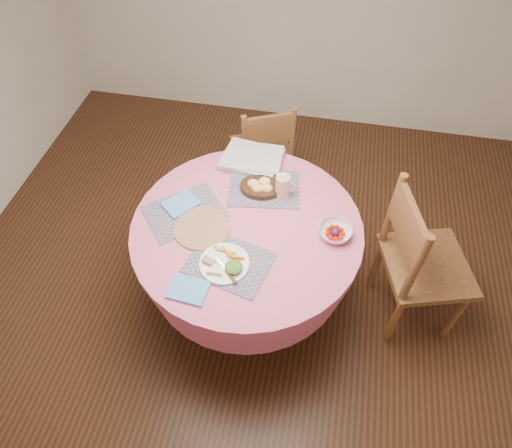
# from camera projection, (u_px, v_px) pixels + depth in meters

# --- Properties ---
(ground) EXTENTS (4.00, 4.00, 0.00)m
(ground) POSITION_uv_depth(u_px,v_px,m) (249.00, 298.00, 3.00)
(ground) COLOR #331C0F
(ground) RESTS_ON ground
(room_envelope) EXTENTS (4.01, 4.01, 2.71)m
(room_envelope) POSITION_uv_depth(u_px,v_px,m) (243.00, 60.00, 1.68)
(room_envelope) COLOR silver
(room_envelope) RESTS_ON ground
(dining_table) EXTENTS (1.24, 1.24, 0.75)m
(dining_table) POSITION_uv_depth(u_px,v_px,m) (247.00, 248.00, 2.57)
(dining_table) COLOR #D86493
(dining_table) RESTS_ON ground
(chair_right) EXTENTS (0.57, 0.59, 1.03)m
(chair_right) POSITION_uv_depth(u_px,v_px,m) (418.00, 262.00, 2.53)
(chair_right) COLOR brown
(chair_right) RESTS_ON ground
(chair_back) EXTENTS (0.53, 0.52, 0.87)m
(chair_back) POSITION_uv_depth(u_px,v_px,m) (264.00, 150.00, 3.25)
(chair_back) COLOR brown
(chair_back) RESTS_ON ground
(placemat_front) EXTENTS (0.46, 0.39, 0.01)m
(placemat_front) POSITION_uv_depth(u_px,v_px,m) (229.00, 263.00, 2.27)
(placemat_front) COLOR #146E73
(placemat_front) RESTS_ON dining_table
(placemat_left) EXTENTS (0.50, 0.49, 0.01)m
(placemat_left) POSITION_uv_depth(u_px,v_px,m) (184.00, 212.00, 2.48)
(placemat_left) COLOR #146E73
(placemat_left) RESTS_ON dining_table
(placemat_back) EXTENTS (0.44, 0.35, 0.01)m
(placemat_back) POSITION_uv_depth(u_px,v_px,m) (264.00, 188.00, 2.59)
(placemat_back) COLOR #146E73
(placemat_back) RESTS_ON dining_table
(wicker_trivet) EXTENTS (0.30, 0.30, 0.01)m
(wicker_trivet) POSITION_uv_depth(u_px,v_px,m) (202.00, 228.00, 2.40)
(wicker_trivet) COLOR brown
(wicker_trivet) RESTS_ON dining_table
(napkin_near) EXTENTS (0.19, 0.16, 0.01)m
(napkin_near) POSITION_uv_depth(u_px,v_px,m) (189.00, 290.00, 2.16)
(napkin_near) COLOR #5497DA
(napkin_near) RESTS_ON dining_table
(napkin_far) EXTENTS (0.22, 0.23, 0.01)m
(napkin_far) POSITION_uv_depth(u_px,v_px,m) (181.00, 204.00, 2.50)
(napkin_far) COLOR #5497DA
(napkin_far) RESTS_ON placemat_left
(dinner_plate) EXTENTS (0.25, 0.25, 0.05)m
(dinner_plate) POSITION_uv_depth(u_px,v_px,m) (226.00, 264.00, 2.24)
(dinner_plate) COLOR white
(dinner_plate) RESTS_ON placemat_front
(bread_bowl) EXTENTS (0.23, 0.23, 0.08)m
(bread_bowl) POSITION_uv_depth(u_px,v_px,m) (260.00, 186.00, 2.56)
(bread_bowl) COLOR black
(bread_bowl) RESTS_ON placemat_back
(latte_mug) EXTENTS (0.12, 0.08, 0.14)m
(latte_mug) POSITION_uv_depth(u_px,v_px,m) (283.00, 186.00, 2.51)
(latte_mug) COLOR beige
(latte_mug) RESTS_ON placemat_back
(fruit_bowl) EXTENTS (0.21, 0.21, 0.05)m
(fruit_bowl) POSITION_uv_depth(u_px,v_px,m) (335.00, 232.00, 2.36)
(fruit_bowl) COLOR white
(fruit_bowl) RESTS_ON dining_table
(newspaper_stack) EXTENTS (0.38, 0.32, 0.04)m
(newspaper_stack) POSITION_uv_depth(u_px,v_px,m) (252.00, 159.00, 2.72)
(newspaper_stack) COLOR silver
(newspaper_stack) RESTS_ON dining_table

